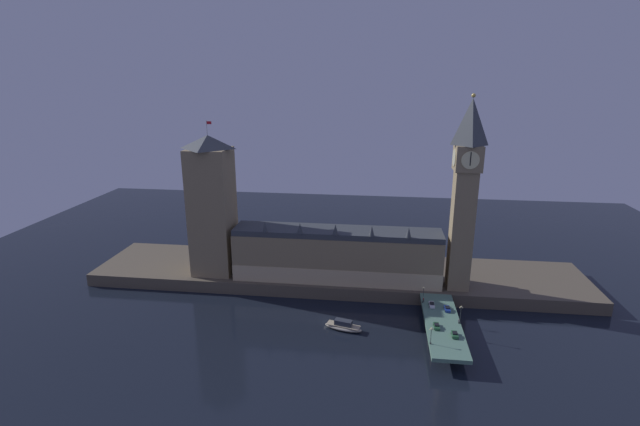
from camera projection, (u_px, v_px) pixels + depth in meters
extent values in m
plane|color=black|center=(327.00, 322.00, 176.96)|extent=(400.00, 400.00, 0.00)
cube|color=brown|center=(337.00, 274.00, 213.34)|extent=(220.00, 42.00, 5.42)
cube|color=#8E7A56|center=(337.00, 257.00, 199.77)|extent=(88.35, 16.24, 20.06)
cube|color=#D5B989|center=(335.00, 278.00, 193.72)|extent=(88.35, 0.20, 7.22)
cube|color=#383D42|center=(337.00, 232.00, 196.61)|extent=(88.35, 14.94, 2.40)
cone|color=#383D42|center=(265.00, 227.00, 192.63)|extent=(2.40, 2.40, 4.41)
cone|color=#383D42|center=(300.00, 228.00, 190.86)|extent=(2.40, 2.40, 4.41)
cone|color=#383D42|center=(335.00, 230.00, 189.09)|extent=(2.40, 2.40, 4.41)
cone|color=#383D42|center=(372.00, 231.00, 187.31)|extent=(2.40, 2.40, 4.41)
cone|color=#383D42|center=(409.00, 232.00, 185.54)|extent=(2.40, 2.40, 4.41)
cube|color=#8E7A56|center=(461.00, 231.00, 186.85)|extent=(8.61, 8.61, 49.55)
cube|color=#8E7A56|center=(468.00, 158.00, 178.50)|extent=(10.16, 10.16, 9.95)
cylinder|color=beige|center=(470.00, 160.00, 173.54)|extent=(6.74, 0.25, 6.74)
cylinder|color=beige|center=(466.00, 156.00, 183.45)|extent=(6.74, 0.25, 6.74)
cylinder|color=beige|center=(482.00, 158.00, 177.87)|extent=(0.25, 6.74, 6.74)
cylinder|color=beige|center=(454.00, 158.00, 179.12)|extent=(0.25, 6.74, 6.74)
cube|color=black|center=(471.00, 159.00, 173.22)|extent=(0.36, 0.10, 5.06)
pyramid|color=#383D42|center=(471.00, 122.00, 174.63)|extent=(10.16, 10.16, 17.63)
sphere|color=gold|center=(474.00, 95.00, 171.93)|extent=(1.60, 1.60, 1.60)
cube|color=#8E7A56|center=(213.00, 212.00, 202.81)|extent=(17.23, 17.23, 55.62)
pyramid|color=#383D42|center=(208.00, 142.00, 194.21)|extent=(17.57, 17.57, 5.63)
cylinder|color=#99999E|center=(207.00, 128.00, 192.58)|extent=(0.24, 0.24, 6.00)
cube|color=red|center=(209.00, 123.00, 191.86)|extent=(2.00, 0.08, 1.20)
cube|color=slate|center=(443.00, 324.00, 165.76)|extent=(12.44, 46.00, 1.40)
cube|color=brown|center=(447.00, 353.00, 153.40)|extent=(10.57, 3.20, 4.16)
cube|color=brown|center=(444.00, 338.00, 162.16)|extent=(10.57, 3.20, 4.16)
cube|color=brown|center=(441.00, 325.00, 170.92)|extent=(10.57, 3.20, 4.16)
cube|color=brown|center=(438.00, 313.00, 179.68)|extent=(10.57, 3.20, 4.16)
cube|color=white|center=(432.00, 305.00, 177.13)|extent=(1.89, 4.60, 0.81)
cube|color=black|center=(432.00, 303.00, 176.95)|extent=(1.55, 2.07, 0.45)
cylinder|color=black|center=(429.00, 304.00, 178.67)|extent=(0.22, 0.64, 0.64)
cylinder|color=black|center=(434.00, 304.00, 178.45)|extent=(0.22, 0.64, 0.64)
cylinder|color=black|center=(430.00, 307.00, 175.96)|extent=(0.22, 0.64, 0.64)
cylinder|color=black|center=(434.00, 307.00, 175.74)|extent=(0.22, 0.64, 0.64)
cube|color=#235633|center=(436.00, 326.00, 161.96)|extent=(1.89, 4.46, 0.80)
cube|color=black|center=(437.00, 325.00, 161.79)|extent=(1.55, 2.01, 0.45)
cylinder|color=black|center=(433.00, 325.00, 163.46)|extent=(0.22, 0.64, 0.64)
cylinder|color=black|center=(439.00, 325.00, 163.24)|extent=(0.22, 0.64, 0.64)
cylinder|color=black|center=(434.00, 329.00, 160.82)|extent=(0.22, 0.64, 0.64)
cylinder|color=black|center=(440.00, 329.00, 160.61)|extent=(0.22, 0.64, 0.64)
cube|color=#235633|center=(455.00, 335.00, 156.47)|extent=(1.94, 4.07, 0.91)
cube|color=black|center=(455.00, 333.00, 156.28)|extent=(1.59, 1.83, 0.45)
cylinder|color=black|center=(458.00, 338.00, 155.25)|extent=(0.22, 0.64, 0.64)
cylinder|color=black|center=(452.00, 337.00, 155.47)|extent=(0.22, 0.64, 0.64)
cylinder|color=black|center=(457.00, 334.00, 157.65)|extent=(0.22, 0.64, 0.64)
cylinder|color=black|center=(451.00, 333.00, 157.87)|extent=(0.22, 0.64, 0.64)
cube|color=navy|center=(447.00, 309.00, 174.10)|extent=(1.95, 4.54, 0.82)
cube|color=black|center=(447.00, 307.00, 173.92)|extent=(1.60, 2.04, 0.45)
cylinder|color=black|center=(450.00, 311.00, 172.73)|extent=(0.22, 0.64, 0.64)
cylinder|color=black|center=(445.00, 311.00, 172.95)|extent=(0.22, 0.64, 0.64)
cylinder|color=black|center=(449.00, 308.00, 175.40)|extent=(0.22, 0.64, 0.64)
cylinder|color=black|center=(444.00, 308.00, 175.63)|extent=(0.22, 0.64, 0.64)
cylinder|color=black|center=(459.00, 322.00, 164.77)|extent=(0.28, 0.28, 0.79)
cylinder|color=#47384C|center=(459.00, 321.00, 164.57)|extent=(0.38, 0.38, 0.66)
sphere|color=tan|center=(459.00, 320.00, 164.45)|extent=(0.21, 0.21, 0.21)
cylinder|color=black|center=(424.00, 301.00, 180.94)|extent=(0.28, 0.28, 0.77)
cylinder|color=maroon|center=(424.00, 299.00, 180.74)|extent=(0.38, 0.38, 0.65)
sphere|color=tan|center=(424.00, 298.00, 180.62)|extent=(0.21, 0.21, 0.21)
cylinder|color=#2D3333|center=(430.00, 343.00, 152.18)|extent=(0.56, 0.56, 0.50)
cylinder|color=#2D3333|center=(431.00, 336.00, 151.46)|extent=(0.18, 0.18, 4.61)
sphere|color=#F9E5A3|center=(432.00, 329.00, 150.66)|extent=(0.60, 0.60, 0.60)
sphere|color=#F9E5A3|center=(430.00, 329.00, 150.81)|extent=(0.44, 0.44, 0.44)
sphere|color=#F9E5A3|center=(433.00, 330.00, 150.70)|extent=(0.44, 0.44, 0.44)
cylinder|color=#2D3333|center=(460.00, 323.00, 164.78)|extent=(0.56, 0.56, 0.50)
cylinder|color=#2D3333|center=(461.00, 315.00, 163.93)|extent=(0.18, 0.18, 5.58)
sphere|color=#F9E5A3|center=(461.00, 307.00, 162.99)|extent=(0.60, 0.60, 0.60)
sphere|color=#F9E5A3|center=(460.00, 308.00, 163.15)|extent=(0.44, 0.44, 0.44)
sphere|color=#F9E5A3|center=(463.00, 308.00, 163.04)|extent=(0.44, 0.44, 0.44)
cylinder|color=#2D3333|center=(423.00, 302.00, 180.21)|extent=(0.56, 0.56, 0.50)
cylinder|color=#2D3333|center=(423.00, 295.00, 179.39)|extent=(0.18, 0.18, 5.35)
sphere|color=#F9E5A3|center=(424.00, 287.00, 178.49)|extent=(0.60, 0.60, 0.60)
sphere|color=#F9E5A3|center=(422.00, 288.00, 178.64)|extent=(0.44, 0.44, 0.44)
sphere|color=#F9E5A3|center=(425.00, 288.00, 178.53)|extent=(0.44, 0.44, 0.44)
ellipsoid|color=#B2A893|center=(343.00, 327.00, 171.13)|extent=(14.76, 7.72, 1.97)
cube|color=tan|center=(343.00, 325.00, 170.88)|extent=(12.91, 6.45, 0.24)
cube|color=#2D333D|center=(343.00, 323.00, 170.57)|extent=(6.83, 4.19, 1.97)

